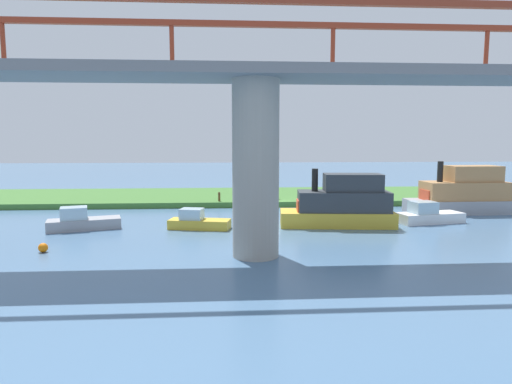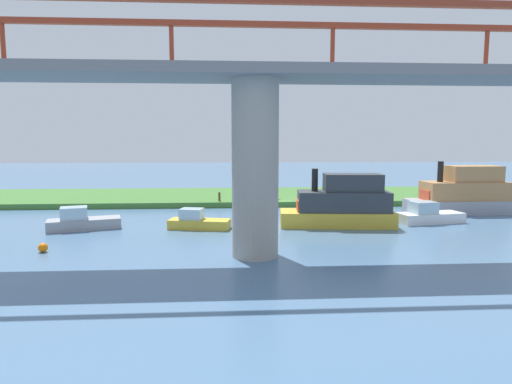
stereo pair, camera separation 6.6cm
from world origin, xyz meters
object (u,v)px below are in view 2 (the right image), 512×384
(marker_buoy, at_px, (43,248))
(bridge_pylon, at_px, (255,170))
(skiff_small, at_px, (462,194))
(houseboat_blue, at_px, (198,222))
(motorboat_white, at_px, (82,221))
(riverboat_paddlewheel, at_px, (428,215))
(person_on_bank, at_px, (276,192))
(pontoon_yellow, at_px, (341,205))
(mooring_post, at_px, (219,197))

(marker_buoy, bearing_deg, bridge_pylon, 172.64)
(skiff_small, height_order, houseboat_blue, skiff_small)
(skiff_small, bearing_deg, motorboat_white, 9.53)
(riverboat_paddlewheel, height_order, marker_buoy, riverboat_paddlewheel)
(bridge_pylon, relative_size, skiff_small, 1.07)
(houseboat_blue, distance_m, marker_buoy, 9.69)
(person_on_bank, height_order, pontoon_yellow, pontoon_yellow)
(pontoon_yellow, xyz_separation_m, motorboat_white, (17.60, 0.13, -0.93))
(person_on_bank, bearing_deg, houseboat_blue, 58.90)
(pontoon_yellow, distance_m, motorboat_white, 17.63)
(houseboat_blue, distance_m, riverboat_paddlewheel, 16.52)
(skiff_small, xyz_separation_m, motorboat_white, (28.91, 4.85, -1.02))
(motorboat_white, bearing_deg, pontoon_yellow, -179.59)
(pontoon_yellow, relative_size, riverboat_paddlewheel, 1.62)
(motorboat_white, relative_size, marker_buoy, 9.80)
(pontoon_yellow, bearing_deg, mooring_post, -47.26)
(motorboat_white, xyz_separation_m, houseboat_blue, (-7.71, 0.23, -0.06))
(mooring_post, height_order, riverboat_paddlewheel, riverboat_paddlewheel)
(mooring_post, distance_m, riverboat_paddlewheel, 17.53)
(bridge_pylon, xyz_separation_m, person_on_bank, (-3.07, -18.05, -3.26))
(person_on_bank, distance_m, houseboat_blue, 12.67)
(riverboat_paddlewheel, bearing_deg, person_on_bank, -44.56)
(mooring_post, bearing_deg, bridge_pylon, 97.43)
(skiff_small, xyz_separation_m, riverboat_paddlewheel, (4.70, 4.06, -1.01))
(person_on_bank, bearing_deg, riverboat_paddlewheel, 135.44)
(bridge_pylon, bearing_deg, motorboat_white, -33.69)
(skiff_small, xyz_separation_m, marker_buoy, (28.98, 10.85, -1.32))
(houseboat_blue, bearing_deg, pontoon_yellow, -177.93)
(bridge_pylon, relative_size, houseboat_blue, 2.08)
(person_on_bank, bearing_deg, skiff_small, 158.60)
(bridge_pylon, bearing_deg, marker_buoy, -7.36)
(pontoon_yellow, height_order, houseboat_blue, pontoon_yellow)
(motorboat_white, height_order, houseboat_blue, motorboat_white)
(pontoon_yellow, bearing_deg, riverboat_paddlewheel, -174.25)
(person_on_bank, distance_m, marker_buoy, 21.94)
(skiff_small, height_order, motorboat_white, skiff_small)
(bridge_pylon, relative_size, motorboat_white, 1.82)
(skiff_small, xyz_separation_m, houseboat_blue, (21.19, 5.09, -1.09))
(skiff_small, height_order, pontoon_yellow, skiff_small)
(houseboat_blue, bearing_deg, skiff_small, -166.51)
(bridge_pylon, height_order, houseboat_blue, bridge_pylon)
(person_on_bank, bearing_deg, marker_buoy, 49.22)
(bridge_pylon, relative_size, pontoon_yellow, 1.11)
(person_on_bank, bearing_deg, mooring_post, 12.15)
(pontoon_yellow, xyz_separation_m, houseboat_blue, (9.89, 0.36, -0.99))
(houseboat_blue, bearing_deg, riverboat_paddlewheel, -176.45)
(motorboat_white, bearing_deg, houseboat_blue, 178.29)
(houseboat_blue, bearing_deg, motorboat_white, -1.71)
(pontoon_yellow, height_order, riverboat_paddlewheel, pontoon_yellow)
(pontoon_yellow, bearing_deg, bridge_pylon, 49.72)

